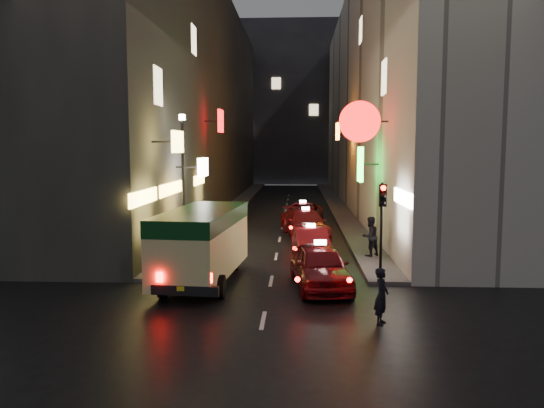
% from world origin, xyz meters
% --- Properties ---
extents(ground, '(120.00, 120.00, 0.00)m').
position_xyz_m(ground, '(0.00, 0.00, 0.00)').
color(ground, black).
rests_on(ground, ground).
extents(building_left, '(7.42, 52.24, 18.00)m').
position_xyz_m(building_left, '(-8.00, 33.99, 9.00)').
color(building_left, '#3B3936').
rests_on(building_left, ground).
extents(building_right, '(8.20, 52.00, 18.00)m').
position_xyz_m(building_right, '(8.00, 33.99, 9.00)').
color(building_right, '#BAB5AA').
rests_on(building_right, ground).
extents(building_far, '(30.00, 10.00, 22.00)m').
position_xyz_m(building_far, '(0.00, 66.00, 11.00)').
color(building_far, '#38373D').
rests_on(building_far, ground).
extents(sidewalk_left, '(1.50, 52.00, 0.15)m').
position_xyz_m(sidewalk_left, '(-4.25, 34.00, 0.07)').
color(sidewalk_left, '#4D4A48').
rests_on(sidewalk_left, ground).
extents(sidewalk_right, '(1.50, 52.00, 0.15)m').
position_xyz_m(sidewalk_right, '(4.25, 34.00, 0.07)').
color(sidewalk_right, '#4D4A48').
rests_on(sidewalk_right, ground).
extents(minibus, '(2.71, 6.39, 2.68)m').
position_xyz_m(minibus, '(-2.47, 8.15, 1.69)').
color(minibus, '#D9CF87').
rests_on(minibus, ground).
extents(taxi_near, '(3.00, 5.82, 1.94)m').
position_xyz_m(taxi_near, '(1.76, 7.69, 0.89)').
color(taxi_near, maroon).
rests_on(taxi_near, ground).
extents(taxi_second, '(2.47, 5.11, 1.74)m').
position_xyz_m(taxi_second, '(1.55, 12.95, 0.79)').
color(taxi_second, maroon).
rests_on(taxi_second, ground).
extents(taxi_third, '(3.14, 5.81, 1.92)m').
position_xyz_m(taxi_third, '(1.40, 18.37, 0.88)').
color(taxi_third, maroon).
rests_on(taxi_third, ground).
extents(taxi_far, '(2.72, 5.36, 1.81)m').
position_xyz_m(taxi_far, '(1.28, 23.17, 0.82)').
color(taxi_far, maroon).
rests_on(taxi_far, ground).
extents(pedestrian_crossing, '(0.56, 0.69, 1.80)m').
position_xyz_m(pedestrian_crossing, '(3.30, 3.86, 0.90)').
color(pedestrian_crossing, black).
rests_on(pedestrian_crossing, ground).
extents(pedestrian_sidewalk, '(0.88, 0.81, 1.98)m').
position_xyz_m(pedestrian_sidewalk, '(4.15, 12.59, 1.14)').
color(pedestrian_sidewalk, black).
rests_on(pedestrian_sidewalk, sidewalk_right).
extents(traffic_light, '(0.26, 0.43, 3.50)m').
position_xyz_m(traffic_light, '(4.00, 8.47, 2.69)').
color(traffic_light, black).
rests_on(traffic_light, sidewalk_right).
extents(lamp_post, '(0.28, 0.28, 6.22)m').
position_xyz_m(lamp_post, '(-4.20, 13.00, 3.72)').
color(lamp_post, black).
rests_on(lamp_post, sidewalk_left).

